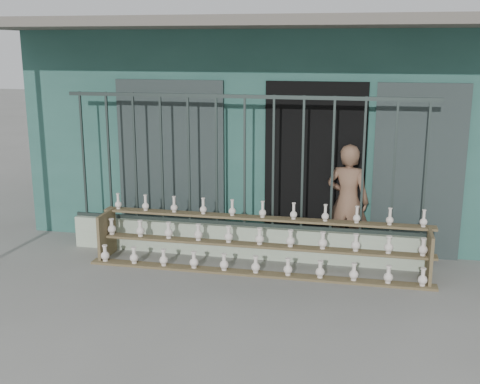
# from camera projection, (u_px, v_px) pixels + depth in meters

# --- Properties ---
(ground) EXTENTS (60.00, 60.00, 0.00)m
(ground) POSITION_uv_depth(u_px,v_px,m) (223.00, 293.00, 7.18)
(ground) COLOR slate
(workshop_building) EXTENTS (7.40, 6.60, 3.21)m
(workshop_building) POSITION_uv_depth(u_px,v_px,m) (278.00, 117.00, 10.81)
(workshop_building) COLOR #28554C
(workshop_building) RESTS_ON ground
(parapet_wall) EXTENTS (5.00, 0.20, 0.45)m
(parapet_wall) POSITION_uv_depth(u_px,v_px,m) (244.00, 241.00, 8.36)
(parapet_wall) COLOR #ACBEA2
(parapet_wall) RESTS_ON ground
(security_fence) EXTENTS (5.00, 0.04, 1.80)m
(security_fence) POSITION_uv_depth(u_px,v_px,m) (245.00, 162.00, 8.09)
(security_fence) COLOR #283330
(security_fence) RESTS_ON parapet_wall
(shelf_rack) EXTENTS (4.50, 0.68, 0.85)m
(shelf_rack) POSITION_uv_depth(u_px,v_px,m) (259.00, 243.00, 7.88)
(shelf_rack) COLOR brown
(shelf_rack) RESTS_ON ground
(elderly_woman) EXTENTS (0.64, 0.49, 1.59)m
(elderly_woman) POSITION_uv_depth(u_px,v_px,m) (348.00, 201.00, 8.23)
(elderly_woman) COLOR brown
(elderly_woman) RESTS_ON ground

